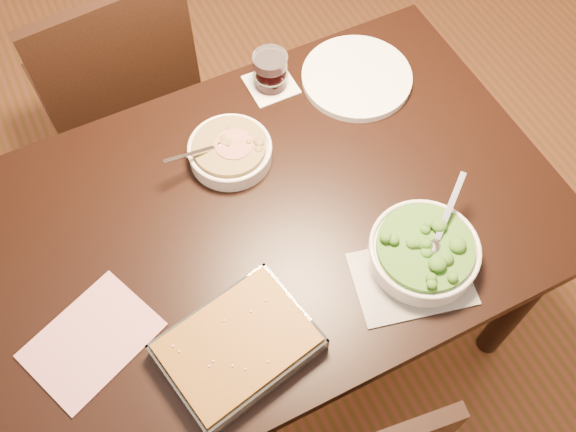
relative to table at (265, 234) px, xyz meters
The scene contains 11 objects.
ground 0.65m from the table, ahead, with size 4.00×4.00×0.00m, color #483214.
table is the anchor object (origin of this frame).
magazine_a 0.48m from the table, 165.75° to the right, with size 0.26×0.19×0.01m, color #B93556.
magazine_b 0.38m from the table, 52.85° to the right, with size 0.26×0.18×0.00m, color #222229.
coaster 0.42m from the table, 62.02° to the left, with size 0.12×0.12×0.00m, color white.
stew_bowl 0.22m from the table, 90.76° to the left, with size 0.23×0.21×0.08m.
broccoli_bowl 0.40m from the table, 43.86° to the right, with size 0.25×0.25×0.10m.
baking_dish 0.36m from the table, 124.44° to the right, with size 0.34×0.28×0.05m.
wine_tumbler 0.43m from the table, 62.02° to the left, with size 0.09×0.09×0.10m.
dinner_plate 0.50m from the table, 33.87° to the left, with size 0.30×0.30×0.02m, color white.
chair_far 0.77m from the table, 102.48° to the left, with size 0.49×0.49×0.96m.
Camera 1 is at (-0.29, -0.71, 2.06)m, focal length 40.00 mm.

